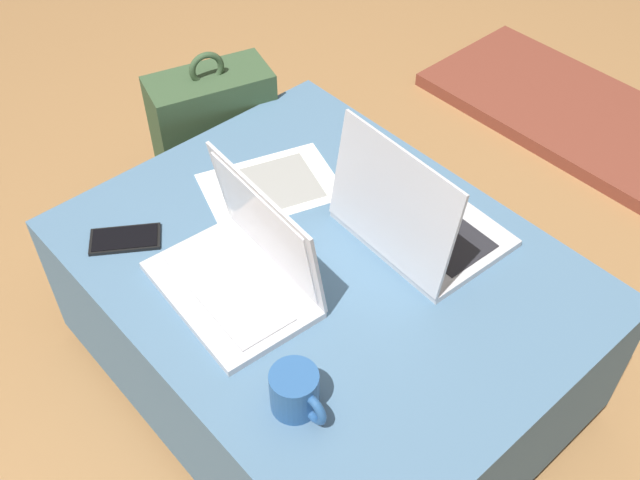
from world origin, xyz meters
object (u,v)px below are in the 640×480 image
(backpack, at_px, (216,151))
(paper_sheet, at_px, (271,186))
(laptop_far, at_px, (414,220))
(laptop_near, at_px, (242,268))
(cell_phone, at_px, (125,239))
(coffee_mug, at_px, (296,392))

(backpack, xyz_separation_m, paper_sheet, (0.37, -0.10, 0.18))
(laptop_far, relative_size, backpack, 0.61)
(paper_sheet, bearing_deg, laptop_near, -31.03)
(laptop_far, bearing_deg, cell_phone, 51.65)
(backpack, distance_m, coffee_mug, 0.97)
(cell_phone, xyz_separation_m, backpack, (-0.30, 0.44, -0.18))
(paper_sheet, distance_m, coffee_mug, 0.58)
(laptop_near, bearing_deg, paper_sheet, 134.79)
(cell_phone, height_order, backpack, backpack)
(cell_phone, relative_size, backpack, 0.30)
(backpack, height_order, coffee_mug, backpack)
(cell_phone, bearing_deg, laptop_far, -97.23)
(laptop_far, bearing_deg, laptop_near, 71.68)
(cell_phone, xyz_separation_m, paper_sheet, (0.07, 0.34, -0.00))
(paper_sheet, xyz_separation_m, coffee_mug, (0.47, -0.33, 0.04))
(backpack, bearing_deg, paper_sheet, 91.21)
(laptop_far, height_order, coffee_mug, laptop_far)
(laptop_far, height_order, backpack, laptop_far)
(laptop_far, relative_size, paper_sheet, 0.96)
(laptop_far, height_order, paper_sheet, laptop_far)
(backpack, bearing_deg, laptop_near, 76.28)
(laptop_near, xyz_separation_m, laptop_far, (0.13, 0.34, 0.01))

